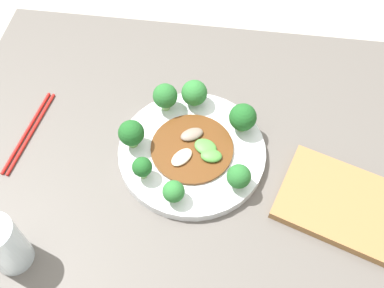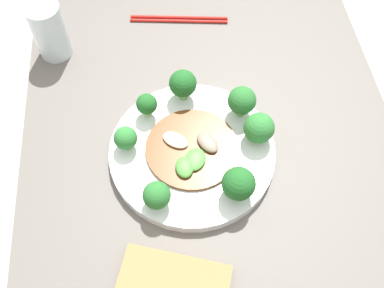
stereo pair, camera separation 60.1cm
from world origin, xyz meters
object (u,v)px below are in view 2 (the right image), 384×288
(drinking_glass, at_px, (49,31))
(broccoli_southeast, at_px, (242,101))
(broccoli_east, at_px, (183,84))
(broccoli_northeast, at_px, (147,104))
(broccoli_north, at_px, (126,138))
(chopsticks, at_px, (179,19))
(broccoli_south, at_px, (259,128))
(stirfry_center, at_px, (192,150))
(broccoli_northwest, at_px, (157,195))
(plate, at_px, (192,152))
(broccoli_southwest, at_px, (239,184))

(drinking_glass, bearing_deg, broccoli_southeast, -121.05)
(broccoli_east, distance_m, drinking_glass, 0.32)
(broccoli_northeast, distance_m, broccoli_north, 0.08)
(broccoli_northeast, bearing_deg, chopsticks, -17.36)
(broccoli_south, relative_size, broccoli_north, 1.23)
(stirfry_center, bearing_deg, broccoli_northwest, 144.25)
(drinking_glass, relative_size, chopsticks, 0.56)
(drinking_glass, bearing_deg, chopsticks, -76.20)
(broccoli_north, height_order, chopsticks, broccoli_north)
(drinking_glass, bearing_deg, broccoli_north, -151.71)
(plate, bearing_deg, broccoli_east, 1.91)
(plate, distance_m, broccoli_northwest, 0.13)
(broccoli_northeast, bearing_deg, broccoli_east, -63.46)
(broccoli_northeast, distance_m, drinking_glass, 0.29)
(broccoli_southwest, relative_size, broccoli_northeast, 1.25)
(broccoli_southeast, bearing_deg, plate, 125.20)
(drinking_glass, distance_m, chopsticks, 0.30)
(broccoli_south, height_order, broccoli_southwest, broccoli_southwest)
(broccoli_east, xyz_separation_m, broccoli_north, (-0.11, 0.12, -0.01))
(broccoli_south, height_order, broccoli_northeast, broccoli_south)
(broccoli_southeast, xyz_separation_m, chopsticks, (0.30, 0.10, -0.06))
(broccoli_north, xyz_separation_m, chopsticks, (0.35, -0.13, -0.05))
(broccoli_northwest, relative_size, chopsticks, 0.25)
(chopsticks, bearing_deg, broccoli_southwest, -172.73)
(broccoli_southwest, bearing_deg, broccoli_south, -27.09)
(broccoli_east, distance_m, broccoli_southeast, 0.12)
(broccoli_southeast, bearing_deg, broccoli_east, 63.96)
(stirfry_center, bearing_deg, broccoli_north, 78.94)
(broccoli_northeast, bearing_deg, broccoli_southwest, -142.17)
(broccoli_northeast, distance_m, broccoli_northwest, 0.19)
(stirfry_center, bearing_deg, chopsticks, -1.59)
(broccoli_east, bearing_deg, broccoli_north, 132.35)
(broccoli_northeast, xyz_separation_m, chopsticks, (0.28, -0.09, -0.05))
(broccoli_northwest, bearing_deg, broccoli_southwest, -88.92)
(broccoli_north, distance_m, chopsticks, 0.38)
(chopsticks, bearing_deg, broccoli_east, 176.74)
(broccoli_southeast, height_order, broccoli_northwest, broccoli_southeast)
(broccoli_southwest, height_order, broccoli_southeast, same)
(broccoli_southwest, bearing_deg, chopsticks, 7.27)
(broccoli_southwest, distance_m, broccoli_east, 0.24)
(broccoli_south, distance_m, stirfry_center, 0.13)
(plate, relative_size, broccoli_east, 4.52)
(broccoli_southwest, relative_size, broccoli_north, 1.32)
(broccoli_south, relative_size, broccoli_northwest, 1.14)
(broccoli_southwest, xyz_separation_m, broccoli_northwest, (-0.00, 0.14, -0.01))
(broccoli_northwest, bearing_deg, broccoli_northeast, 1.76)
(broccoli_southeast, distance_m, drinking_glass, 0.44)
(plate, height_order, broccoli_south, broccoli_south)
(broccoli_northeast, relative_size, stirfry_center, 0.32)
(broccoli_south, xyz_separation_m, stirfry_center, (-0.02, 0.13, -0.03))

